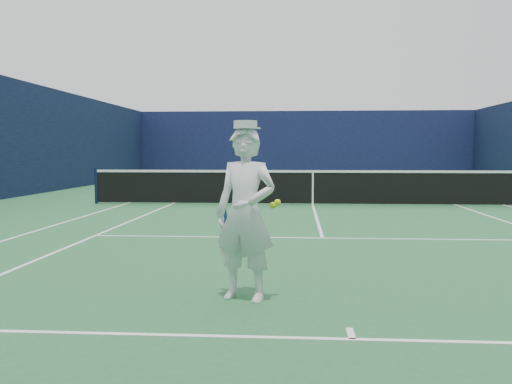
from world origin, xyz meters
TOP-DOWN VIEW (x-y plane):
  - ground at (0.00, 0.00)m, footprint 80.00×80.00m
  - court_markings at (0.00, 0.00)m, footprint 11.03×23.83m
  - windscreen_fence at (0.00, 0.00)m, footprint 20.12×36.12m
  - tennis_net at (0.00, 0.00)m, footprint 12.88×0.09m
  - tennis_player at (-0.98, -10.67)m, footprint 0.75×0.69m

SIDE VIEW (x-z plane):
  - ground at x=0.00m, z-range 0.00..0.00m
  - court_markings at x=0.00m, z-range 0.00..0.01m
  - tennis_net at x=0.00m, z-range 0.02..1.09m
  - tennis_player at x=-0.98m, z-range -0.02..1.82m
  - windscreen_fence at x=0.00m, z-range 0.00..4.00m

